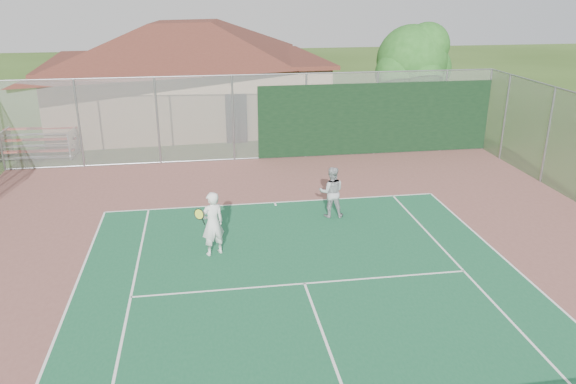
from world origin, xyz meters
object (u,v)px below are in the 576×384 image
object	(u,v)px
player_white_front	(212,224)
player_grey_back	(331,193)
clubhouse	(187,63)
tree	(414,63)
bleachers	(39,143)

from	to	relation	value
player_white_front	player_grey_back	bearing A→B (deg)	-174.66
clubhouse	tree	xyz separation A→B (m)	(10.32, -4.55, 0.38)
clubhouse	bleachers	world-z (taller)	clubhouse
bleachers	player_white_front	bearing A→B (deg)	-54.66
clubhouse	tree	distance (m)	11.28
player_white_front	player_grey_back	size ratio (longest dim) A/B	1.10
clubhouse	player_white_front	world-z (taller)	clubhouse
tree	player_grey_back	bearing A→B (deg)	-123.00
player_white_front	player_grey_back	distance (m)	4.27
tree	player_white_front	world-z (taller)	tree
bleachers	tree	distance (m)	16.85
bleachers	player_grey_back	distance (m)	13.64
tree	player_grey_back	size ratio (longest dim) A/B	3.29
clubhouse	tree	world-z (taller)	clubhouse
clubhouse	player_grey_back	distance (m)	14.49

